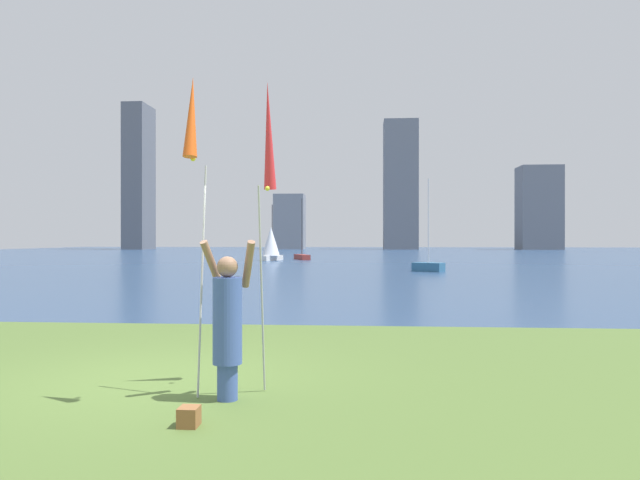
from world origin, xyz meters
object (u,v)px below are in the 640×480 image
kite_flag_right (269,142)px  kite_flag_left (192,127)px  person (228,321)px  sailboat_3 (302,256)px  sailboat_1 (428,266)px  sailboat_2 (271,243)px  bag (189,417)px

kite_flag_right → kite_flag_left: bearing=-128.8°
person → sailboat_3: bearing=87.4°
sailboat_1 → sailboat_2: (-11.47, 15.61, 1.17)m
person → kite_flag_left: kite_flag_left is taller
kite_flag_left → bag: size_ratio=17.18×
person → kite_flag_right: (0.36, 0.71, 2.17)m
kite_flag_right → sailboat_1: size_ratio=0.73×
kite_flag_left → bag: 3.11m
kite_flag_left → sailboat_2: bearing=97.9°
bag → sailboat_2: sailboat_2 is taller
person → sailboat_2: bearing=90.9°
kite_flag_right → bag: (-0.52, -1.68, -2.98)m
person → sailboat_2: sailboat_2 is taller
person → kite_flag_left: size_ratio=0.50×
sailboat_1 → sailboat_3: size_ratio=0.97×
kite_flag_left → kite_flag_right: 1.15m
bag → sailboat_1: bearing=79.0°
sailboat_1 → sailboat_3: 20.40m
bag → sailboat_2: 43.73m
person → bag: (-0.16, -0.97, -0.81)m
sailboat_2 → person: bearing=-81.6°
sailboat_1 → person: bearing=-101.0°
person → sailboat_1: sailboat_1 is taller
kite_flag_right → sailboat_3: sailboat_3 is taller
kite_flag_left → sailboat_2: (-5.91, 42.50, -1.63)m
bag → kite_flag_left: bearing=104.4°
kite_flag_left → sailboat_2: size_ratio=0.78×
person → kite_flag_right: kite_flag_right is taller
person → sailboat_2: size_ratio=0.39×
person → kite_flag_left: bearing=-160.4°
person → sailboat_1: 27.21m
sailboat_1 → sailboat_2: sailboat_1 is taller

